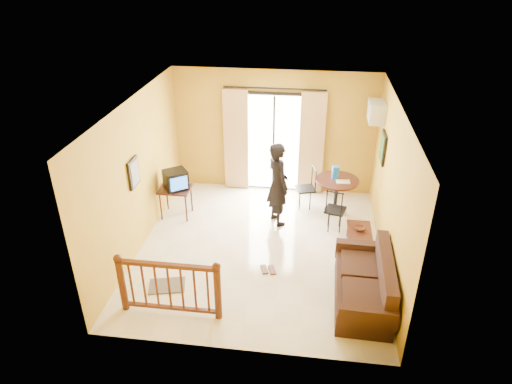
# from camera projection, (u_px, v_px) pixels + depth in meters

# --- Properties ---
(ground) EXTENTS (5.00, 5.00, 0.00)m
(ground) POSITION_uv_depth(u_px,v_px,m) (260.00, 248.00, 8.67)
(ground) COLOR beige
(ground) RESTS_ON ground
(room_shell) EXTENTS (5.00, 5.00, 5.00)m
(room_shell) POSITION_uv_depth(u_px,v_px,m) (260.00, 167.00, 7.86)
(room_shell) COLOR white
(room_shell) RESTS_ON ground
(balcony_door) EXTENTS (2.25, 0.14, 2.46)m
(balcony_door) POSITION_uv_depth(u_px,v_px,m) (274.00, 142.00, 10.23)
(balcony_door) COLOR black
(balcony_door) RESTS_ON ground
(tv_table) EXTENTS (0.65, 0.54, 0.65)m
(tv_table) POSITION_uv_depth(u_px,v_px,m) (175.00, 191.00, 9.48)
(tv_table) COLOR black
(tv_table) RESTS_ON ground
(television) EXTENTS (0.59, 0.58, 0.40)m
(television) POSITION_uv_depth(u_px,v_px,m) (176.00, 180.00, 9.34)
(television) COLOR black
(television) RESTS_ON tv_table
(picture_left) EXTENTS (0.05, 0.42, 0.52)m
(picture_left) POSITION_uv_depth(u_px,v_px,m) (134.00, 173.00, 8.02)
(picture_left) COLOR black
(picture_left) RESTS_ON room_shell
(dining_table) EXTENTS (0.91, 0.91, 0.75)m
(dining_table) POSITION_uv_depth(u_px,v_px,m) (337.00, 186.00, 9.62)
(dining_table) COLOR black
(dining_table) RESTS_ON ground
(water_jug) EXTENTS (0.15, 0.15, 0.28)m
(water_jug) POSITION_uv_depth(u_px,v_px,m) (335.00, 172.00, 9.53)
(water_jug) COLOR blue
(water_jug) RESTS_ON dining_table
(serving_tray) EXTENTS (0.30, 0.21, 0.02)m
(serving_tray) POSITION_uv_depth(u_px,v_px,m) (343.00, 182.00, 9.44)
(serving_tray) COLOR beige
(serving_tray) RESTS_ON dining_table
(dining_chairs) EXTENTS (1.11, 1.32, 0.95)m
(dining_chairs) POSITION_uv_depth(u_px,v_px,m) (318.00, 217.00, 9.65)
(dining_chairs) COLOR black
(dining_chairs) RESTS_ON ground
(air_conditioner) EXTENTS (0.31, 0.60, 0.40)m
(air_conditioner) POSITION_uv_depth(u_px,v_px,m) (376.00, 112.00, 9.11)
(air_conditioner) COLOR silver
(air_conditioner) RESTS_ON room_shell
(botanical_print) EXTENTS (0.05, 0.50, 0.60)m
(botanical_print) POSITION_uv_depth(u_px,v_px,m) (383.00, 148.00, 8.76)
(botanical_print) COLOR black
(botanical_print) RESTS_ON room_shell
(coffee_table) EXTENTS (0.44, 0.80, 0.36)m
(coffee_table) POSITION_uv_depth(u_px,v_px,m) (359.00, 237.00, 8.59)
(coffee_table) COLOR black
(coffee_table) RESTS_ON ground
(bowl) EXTENTS (0.20, 0.20, 0.06)m
(bowl) POSITION_uv_depth(u_px,v_px,m) (360.00, 229.00, 8.56)
(bowl) COLOR #4F281B
(bowl) RESTS_ON coffee_table
(sofa) EXTENTS (0.87, 1.81, 0.86)m
(sofa) POSITION_uv_depth(u_px,v_px,m) (366.00, 286.00, 7.21)
(sofa) COLOR #311A13
(sofa) RESTS_ON ground
(standing_person) EXTENTS (0.69, 0.76, 1.75)m
(standing_person) POSITION_uv_depth(u_px,v_px,m) (278.00, 184.00, 9.10)
(standing_person) COLOR black
(standing_person) RESTS_ON ground
(stair_balustrade) EXTENTS (1.63, 0.13, 1.04)m
(stair_balustrade) POSITION_uv_depth(u_px,v_px,m) (169.00, 284.00, 6.88)
(stair_balustrade) COLOR #471E0F
(stair_balustrade) RESTS_ON ground
(doormat) EXTENTS (0.68, 0.53, 0.02)m
(doormat) POSITION_uv_depth(u_px,v_px,m) (167.00, 286.00, 7.70)
(doormat) COLOR #514940
(doormat) RESTS_ON ground
(sandals) EXTENTS (0.31, 0.27, 0.03)m
(sandals) POSITION_uv_depth(u_px,v_px,m) (268.00, 270.00, 8.07)
(sandals) COLOR #4F281B
(sandals) RESTS_ON ground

